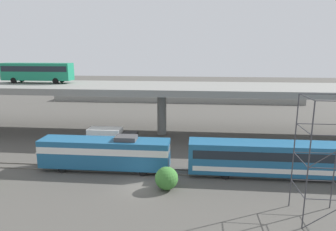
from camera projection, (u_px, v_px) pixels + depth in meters
The scene contains 19 objects.
ground_plane at pixel (139, 186), 31.10m from camera, with size 260.00×260.00×0.00m, color #4C4944.
rail_strip_near at pixel (145, 173), 34.26m from camera, with size 110.00×0.12×0.12m, color #59544C.
rail_strip_far at pixel (147, 168), 35.68m from camera, with size 110.00×0.12×0.12m, color #59544C.
train_locomotive at pixel (99, 152), 35.05m from camera, with size 16.01×3.04×4.18m.
train_coach_lead at pixel (294, 158), 32.94m from camera, with size 22.94×3.04×3.86m.
highway_overpass at pixel (162, 89), 48.94m from camera, with size 96.00×12.66×8.14m.
transit_bus_on_overpass at pixel (37, 71), 51.74m from camera, with size 12.00×2.68×3.40m.
service_truck_west at pixel (111, 138), 42.38m from camera, with size 6.80×2.46×3.04m.
scaffolding_tower at pixel (324, 156), 24.07m from camera, with size 3.62×3.62×10.26m.
pier_parking_lot at pixel (177, 97), 84.41m from camera, with size 66.06×11.22×1.51m, color gray.
parked_car_0 at pixel (273, 94), 79.35m from camera, with size 4.66×2.00×1.50m.
parked_car_1 at pixel (121, 91), 84.78m from camera, with size 4.24×1.99×1.50m.
parked_car_2 at pixel (193, 91), 86.31m from camera, with size 4.21×1.82×1.50m.
parked_car_3 at pixel (80, 90), 87.18m from camera, with size 4.31×1.88×1.50m.
parked_car_4 at pixel (214, 91), 84.84m from camera, with size 4.29×1.89×1.50m.
parked_car_5 at pixel (145, 91), 85.29m from camera, with size 4.61×1.82×1.50m.
parked_car_6 at pixel (245, 91), 84.86m from camera, with size 4.65×1.86×1.50m.
harbor_water at pixel (181, 89), 106.93m from camera, with size 140.00×36.00×0.01m, color #385B7A.
shrub_right at pixel (167, 178), 30.26m from camera, with size 2.33×2.33×2.33m, color #38742F.
Camera 1 is at (5.81, -28.38, 13.79)m, focal length 32.32 mm.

